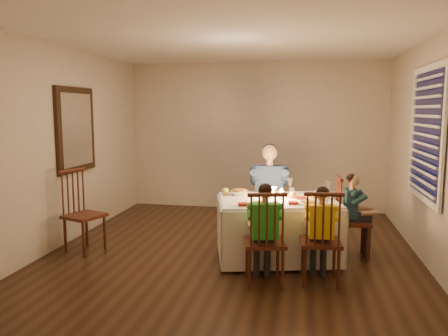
% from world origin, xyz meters
% --- Properties ---
extents(ground, '(5.00, 5.00, 0.00)m').
position_xyz_m(ground, '(0.00, 0.00, 0.00)').
color(ground, black).
rests_on(ground, ground).
extents(wall_left, '(0.02, 5.00, 2.60)m').
position_xyz_m(wall_left, '(-2.25, 0.00, 1.30)').
color(wall_left, beige).
rests_on(wall_left, ground).
extents(wall_right, '(0.02, 5.00, 2.60)m').
position_xyz_m(wall_right, '(2.25, 0.00, 1.30)').
color(wall_right, beige).
rests_on(wall_right, ground).
extents(wall_back, '(4.50, 0.02, 2.60)m').
position_xyz_m(wall_back, '(0.00, 2.50, 1.30)').
color(wall_back, beige).
rests_on(wall_back, ground).
extents(ceiling, '(5.00, 5.00, 0.00)m').
position_xyz_m(ceiling, '(0.00, 0.00, 2.60)').
color(ceiling, white).
rests_on(ceiling, wall_back).
extents(dining_table, '(1.58, 1.30, 0.69)m').
position_xyz_m(dining_table, '(0.56, -0.11, 0.51)').
color(dining_table, silver).
rests_on(dining_table, ground).
extents(chair_adult, '(0.43, 0.42, 0.98)m').
position_xyz_m(chair_adult, '(0.40, 0.60, 0.00)').
color(chair_adult, '#3B1B10').
rests_on(chair_adult, ground).
extents(chair_near_left, '(0.48, 0.46, 0.98)m').
position_xyz_m(chair_near_left, '(0.48, -0.92, 0.00)').
color(chair_near_left, '#3B1B10').
rests_on(chair_near_left, ground).
extents(chair_near_right, '(0.43, 0.41, 0.98)m').
position_xyz_m(chair_near_right, '(1.04, -0.79, 0.00)').
color(chair_near_right, '#3B1B10').
rests_on(chair_near_right, ground).
extents(chair_end, '(0.41, 0.43, 0.98)m').
position_xyz_m(chair_end, '(1.45, 0.12, 0.00)').
color(chair_end, '#3B1B10').
rests_on(chair_end, ground).
extents(chair_extra, '(0.53, 0.54, 1.04)m').
position_xyz_m(chair_extra, '(-1.83, -0.28, 0.00)').
color(chair_extra, '#3B1B10').
rests_on(chair_extra, ground).
extents(adult, '(0.53, 0.49, 1.32)m').
position_xyz_m(adult, '(0.40, 0.60, 0.00)').
color(adult, navy).
rests_on(adult, ground).
extents(child_green, '(0.40, 0.38, 1.05)m').
position_xyz_m(child_green, '(0.48, -0.92, 0.00)').
color(child_green, green).
rests_on(child_green, ground).
extents(child_yellow, '(0.34, 0.32, 1.02)m').
position_xyz_m(child_yellow, '(1.04, -0.79, 0.00)').
color(child_yellow, yellow).
rests_on(child_yellow, ground).
extents(child_teal, '(0.32, 0.34, 1.02)m').
position_xyz_m(child_teal, '(1.45, 0.12, 0.00)').
color(child_teal, '#1B3845').
rests_on(child_teal, ground).
extents(setting_adult, '(0.31, 0.31, 0.02)m').
position_xyz_m(setting_adult, '(0.53, 0.19, 0.73)').
color(setting_adult, white).
rests_on(setting_adult, dining_table).
extents(setting_green, '(0.31, 0.31, 0.02)m').
position_xyz_m(setting_green, '(0.38, -0.48, 0.73)').
color(setting_green, white).
rests_on(setting_green, dining_table).
extents(setting_yellow, '(0.31, 0.31, 0.02)m').
position_xyz_m(setting_yellow, '(0.92, -0.30, 0.73)').
color(setting_yellow, white).
rests_on(setting_yellow, dining_table).
extents(setting_teal, '(0.31, 0.31, 0.02)m').
position_xyz_m(setting_teal, '(1.00, 0.00, 0.73)').
color(setting_teal, white).
rests_on(setting_teal, dining_table).
extents(candle_left, '(0.06, 0.06, 0.10)m').
position_xyz_m(candle_left, '(0.46, -0.13, 0.77)').
color(candle_left, white).
rests_on(candle_left, dining_table).
extents(candle_right, '(0.06, 0.06, 0.10)m').
position_xyz_m(candle_right, '(0.60, -0.09, 0.77)').
color(candle_right, white).
rests_on(candle_right, dining_table).
extents(squash, '(0.09, 0.09, 0.09)m').
position_xyz_m(squash, '(-0.10, 0.04, 0.77)').
color(squash, yellow).
rests_on(squash, dining_table).
extents(orange_fruit, '(0.08, 0.08, 0.08)m').
position_xyz_m(orange_fruit, '(0.73, -0.01, 0.76)').
color(orange_fruit, orange).
rests_on(orange_fruit, dining_table).
extents(serving_bowl, '(0.26, 0.26, 0.06)m').
position_xyz_m(serving_bowl, '(0.08, 0.07, 0.75)').
color(serving_bowl, white).
rests_on(serving_bowl, dining_table).
extents(wall_mirror, '(0.06, 0.95, 1.15)m').
position_xyz_m(wall_mirror, '(-2.22, 0.30, 1.50)').
color(wall_mirror, black).
rests_on(wall_mirror, wall_left).
extents(window_blinds, '(0.07, 1.34, 1.54)m').
position_xyz_m(window_blinds, '(2.21, 0.10, 1.50)').
color(window_blinds, black).
rests_on(window_blinds, wall_right).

